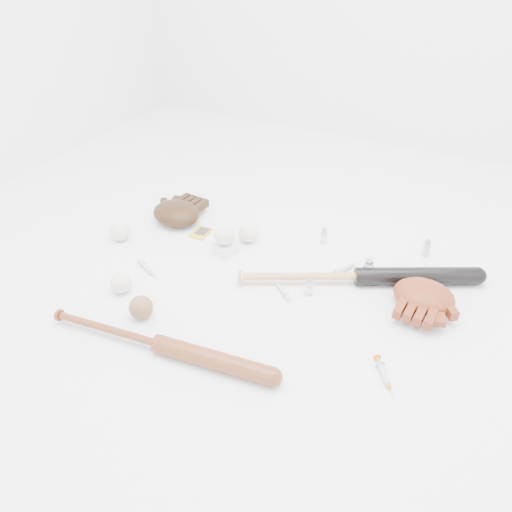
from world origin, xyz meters
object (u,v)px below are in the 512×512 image
at_px(bat_dark, 358,276).
at_px(bat_wood, 158,344).
at_px(pedestal, 225,248).

bearing_deg(bat_dark, bat_wood, -153.78).
relative_size(bat_dark, bat_wood, 1.15).
relative_size(bat_wood, pedestal, 10.27).
xyz_separation_m(bat_wood, pedestal, (-0.08, 0.56, -0.01)).
distance_m(bat_dark, bat_wood, 0.75).
height_order(bat_wood, pedestal, bat_wood).
xyz_separation_m(bat_dark, bat_wood, (-0.44, -0.60, -0.00)).
height_order(bat_dark, pedestal, bat_dark).
bearing_deg(bat_wood, bat_dark, 47.21).
bearing_deg(pedestal, bat_wood, -81.40).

